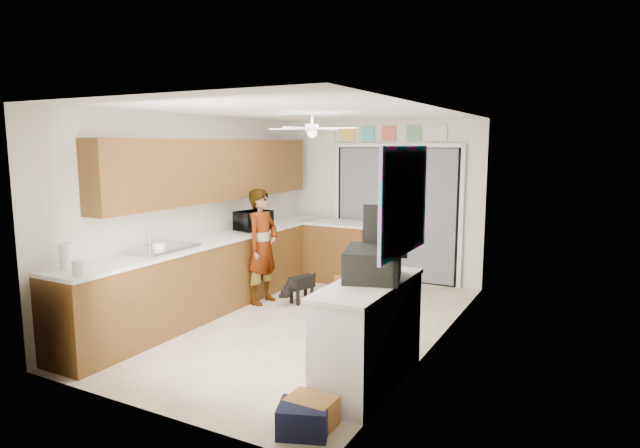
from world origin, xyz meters
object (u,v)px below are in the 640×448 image
at_px(dog, 302,288).
at_px(cardboard_box, 311,412).
at_px(microwave, 253,220).
at_px(navy_crate, 304,419).
at_px(suitcase, 373,263).
at_px(paper_towel_roll, 66,256).
at_px(cup, 158,248).
at_px(man, 263,246).

bearing_deg(dog, cardboard_box, -41.24).
xyz_separation_m(microwave, cardboard_box, (2.47, -2.78, -0.96)).
bearing_deg(navy_crate, dog, 120.29).
height_order(suitcase, cardboard_box, suitcase).
height_order(suitcase, navy_crate, suitcase).
relative_size(paper_towel_roll, dog, 0.49).
distance_m(cup, suitcase, 2.55).
height_order(microwave, navy_crate, microwave).
relative_size(microwave, man, 0.31).
bearing_deg(cardboard_box, man, 130.43).
bearing_deg(paper_towel_roll, cardboard_box, 1.16).
bearing_deg(cup, man, 78.28).
xyz_separation_m(cup, cardboard_box, (2.47, -0.96, -0.88)).
bearing_deg(microwave, dog, -79.12).
bearing_deg(microwave, paper_towel_roll, -171.86).
relative_size(cup, suitcase, 0.22).
bearing_deg(man, cardboard_box, -137.86).
distance_m(suitcase, cardboard_box, 1.41).
relative_size(microwave, cup, 3.46).
relative_size(cup, navy_crate, 0.38).
height_order(cup, cardboard_box, cup).
distance_m(cup, paper_towel_roll, 1.03).
distance_m(microwave, suitcase, 3.09).
distance_m(paper_towel_roll, dog, 3.11).
bearing_deg(paper_towel_roll, dog, 70.89).
bearing_deg(dog, cup, -96.20).
distance_m(microwave, cup, 1.82).
distance_m(man, dog, 0.78).
relative_size(suitcase, cardboard_box, 1.76).
relative_size(paper_towel_roll, man, 0.17).
bearing_deg(cardboard_box, cup, 158.80).
distance_m(navy_crate, dog, 3.34).
bearing_deg(suitcase, microwave, 128.22).
bearing_deg(paper_towel_roll, suitcase, 21.52).
relative_size(cup, paper_towel_roll, 0.55).
relative_size(paper_towel_roll, navy_crate, 0.70).
bearing_deg(suitcase, man, 128.82).
xyz_separation_m(cup, navy_crate, (2.47, -1.08, -0.88)).
distance_m(microwave, cardboard_box, 3.84).
distance_m(microwave, navy_crate, 3.93).
bearing_deg(cardboard_box, dog, 121.35).
xyz_separation_m(man, dog, (0.47, 0.24, -0.57)).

